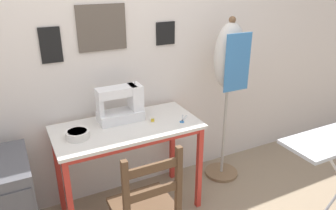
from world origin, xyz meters
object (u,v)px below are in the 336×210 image
Objects in this scene: thread_spool_near_machine at (153,120)px; filing_cabinet at (3,210)px; wooden_chair at (146,210)px; scissors at (183,120)px; sewing_machine at (122,105)px; dress_form at (229,67)px; fabric_bowl at (77,134)px.

filing_cabinet is at bearing -178.72° from thread_spool_near_machine.
scissors is at bearing 41.34° from wooden_chair.
dress_form reaches higher than sewing_machine.
wooden_chair is at bearing -99.08° from sewing_machine.
scissors is (0.81, -0.08, -0.03)m from fabric_bowl.
fabric_bowl is at bearing 1.94° from filing_cabinet.
thread_spool_near_machine is 0.05× the size of filing_cabinet.
wooden_chair is (0.28, -0.55, -0.37)m from fabric_bowl.
sewing_machine reaches higher than filing_cabinet.
filing_cabinet is (-0.84, 0.53, -0.07)m from wooden_chair.
scissors is 0.66m from dress_form.
fabric_bowl is at bearing -179.36° from thread_spool_near_machine.
thread_spool_near_machine is (0.20, -0.13, -0.12)m from sewing_machine.
wooden_chair is 1.00m from filing_cabinet.
fabric_bowl is at bearing 117.32° from wooden_chair.
thread_spool_near_machine is 0.04× the size of wooden_chair.
filing_cabinet is (-1.15, -0.03, -0.43)m from thread_spool_near_machine.
fabric_bowl is (-0.39, -0.14, -0.10)m from sewing_machine.
wooden_chair reaches higher than filing_cabinet.
sewing_machine reaches higher than thread_spool_near_machine.
scissors is 1.44m from filing_cabinet.
sewing_machine is 2.73× the size of scissors.
scissors is at bearing -21.36° from thread_spool_near_machine.
filing_cabinet is 0.48× the size of dress_form.
fabric_bowl is 0.18× the size of wooden_chair.
thread_spool_near_machine reaches higher than scissors.
fabric_bowl is 0.72m from wooden_chair.
dress_form reaches higher than thread_spool_near_machine.
sewing_machine is 0.26m from thread_spool_near_machine.
sewing_machine is 0.43m from fabric_bowl.
scissors reaches higher than filing_cabinet.
sewing_machine is at bearing 19.46° from fabric_bowl.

